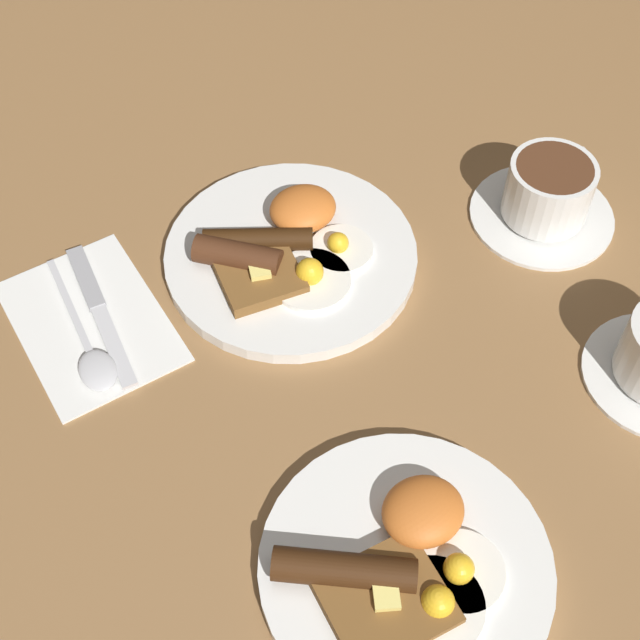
# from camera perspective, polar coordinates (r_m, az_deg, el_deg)

# --- Properties ---
(ground_plane) EXTENTS (3.00, 3.00, 0.00)m
(ground_plane) POSITION_cam_1_polar(r_m,az_deg,el_deg) (0.92, -1.86, 3.82)
(ground_plane) COLOR olive
(breakfast_plate_near) EXTENTS (0.26, 0.26, 0.05)m
(breakfast_plate_near) POSITION_cam_1_polar(r_m,az_deg,el_deg) (0.91, -2.04, 4.35)
(breakfast_plate_near) COLOR white
(breakfast_plate_near) RESTS_ON ground_plane
(breakfast_plate_far) EXTENTS (0.24, 0.24, 0.05)m
(breakfast_plate_far) POSITION_cam_1_polar(r_m,az_deg,el_deg) (0.74, 5.46, -15.41)
(breakfast_plate_far) COLOR white
(breakfast_plate_far) RESTS_ON ground_plane
(teacup_near) EXTENTS (0.15, 0.15, 0.07)m
(teacup_near) POSITION_cam_1_polar(r_m,az_deg,el_deg) (0.97, 14.36, 7.72)
(teacup_near) COLOR white
(teacup_near) RESTS_ON ground_plane
(napkin) EXTENTS (0.15, 0.20, 0.01)m
(napkin) POSITION_cam_1_polar(r_m,az_deg,el_deg) (0.90, -14.51, -0.08)
(napkin) COLOR white
(napkin) RESTS_ON ground_plane
(knife) EXTENTS (0.02, 0.19, 0.01)m
(knife) POSITION_cam_1_polar(r_m,az_deg,el_deg) (0.90, -14.06, 0.88)
(knife) COLOR silver
(knife) RESTS_ON napkin
(spoon) EXTENTS (0.03, 0.18, 0.01)m
(spoon) POSITION_cam_1_polar(r_m,az_deg,el_deg) (0.87, -14.40, -2.26)
(spoon) COLOR silver
(spoon) RESTS_ON napkin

